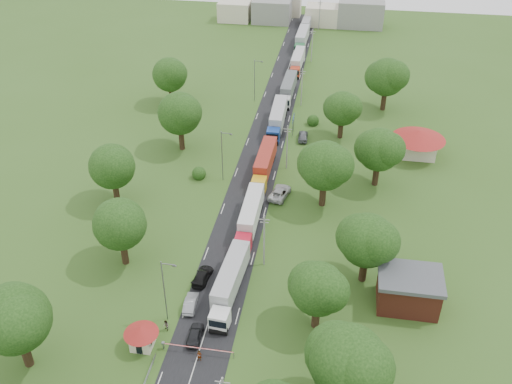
% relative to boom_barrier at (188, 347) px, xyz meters
% --- Properties ---
extents(ground, '(260.00, 260.00, 0.00)m').
position_rel_boom_barrier_xyz_m(ground, '(1.36, 25.00, -0.89)').
color(ground, '#33551C').
rests_on(ground, ground).
extents(road, '(8.00, 200.00, 0.04)m').
position_rel_boom_barrier_xyz_m(road, '(1.36, 45.00, -0.89)').
color(road, black).
rests_on(road, ground).
extents(boom_barrier, '(9.22, 0.35, 1.18)m').
position_rel_boom_barrier_xyz_m(boom_barrier, '(0.00, 0.00, 0.00)').
color(boom_barrier, slate).
rests_on(boom_barrier, ground).
extents(guard_booth, '(4.40, 4.40, 3.45)m').
position_rel_boom_barrier_xyz_m(guard_booth, '(-5.84, -0.00, 1.27)').
color(guard_booth, beige).
rests_on(guard_booth, ground).
extents(info_sign, '(0.12, 3.10, 4.10)m').
position_rel_boom_barrier_xyz_m(info_sign, '(6.56, 60.00, 2.11)').
color(info_sign, slate).
rests_on(info_sign, ground).
extents(pole_1, '(1.60, 0.24, 9.00)m').
position_rel_boom_barrier_xyz_m(pole_1, '(6.86, 18.00, 3.79)').
color(pole_1, gray).
rests_on(pole_1, ground).
extents(pole_2, '(1.60, 0.24, 9.00)m').
position_rel_boom_barrier_xyz_m(pole_2, '(6.86, 46.00, 3.79)').
color(pole_2, gray).
rests_on(pole_2, ground).
extents(pole_3, '(1.60, 0.24, 9.00)m').
position_rel_boom_barrier_xyz_m(pole_3, '(6.86, 74.00, 3.79)').
color(pole_3, gray).
rests_on(pole_3, ground).
extents(pole_4, '(1.60, 0.24, 9.00)m').
position_rel_boom_barrier_xyz_m(pole_4, '(6.86, 102.00, 3.79)').
color(pole_4, gray).
rests_on(pole_4, ground).
extents(pole_5, '(1.60, 0.24, 9.00)m').
position_rel_boom_barrier_xyz_m(pole_5, '(6.86, 130.00, 3.79)').
color(pole_5, gray).
rests_on(pole_5, ground).
extents(lamp_0, '(2.03, 0.22, 10.00)m').
position_rel_boom_barrier_xyz_m(lamp_0, '(-3.99, 5.00, 4.66)').
color(lamp_0, slate).
rests_on(lamp_0, ground).
extents(lamp_1, '(2.03, 0.22, 10.00)m').
position_rel_boom_barrier_xyz_m(lamp_1, '(-3.99, 40.00, 4.66)').
color(lamp_1, slate).
rests_on(lamp_1, ground).
extents(lamp_2, '(2.03, 0.22, 10.00)m').
position_rel_boom_barrier_xyz_m(lamp_2, '(-3.99, 75.00, 4.66)').
color(lamp_2, slate).
rests_on(lamp_2, ground).
extents(tree_1, '(9.60, 9.60, 12.05)m').
position_rel_boom_barrier_xyz_m(tree_1, '(19.34, -4.83, 6.96)').
color(tree_1, '#382616').
rests_on(tree_1, ground).
extents(tree_2, '(8.00, 8.00, 10.10)m').
position_rel_boom_barrier_xyz_m(tree_2, '(15.35, 7.14, 5.70)').
color(tree_2, '#382616').
rests_on(tree_2, ground).
extents(tree_3, '(8.80, 8.80, 11.07)m').
position_rel_boom_barrier_xyz_m(tree_3, '(21.35, 17.16, 6.33)').
color(tree_3, '#382616').
rests_on(tree_3, ground).
extents(tree_4, '(9.60, 9.60, 12.05)m').
position_rel_boom_barrier_xyz_m(tree_4, '(14.34, 35.17, 6.96)').
color(tree_4, '#382616').
rests_on(tree_4, ground).
extents(tree_5, '(8.80, 8.80, 11.07)m').
position_rel_boom_barrier_xyz_m(tree_5, '(23.35, 43.16, 6.33)').
color(tree_5, '#382616').
rests_on(tree_5, ground).
extents(tree_6, '(8.00, 8.00, 10.10)m').
position_rel_boom_barrier_xyz_m(tree_6, '(16.35, 60.14, 5.70)').
color(tree_6, '#382616').
rests_on(tree_6, ground).
extents(tree_7, '(9.60, 9.60, 12.05)m').
position_rel_boom_barrier_xyz_m(tree_7, '(25.34, 75.17, 6.96)').
color(tree_7, '#382616').
rests_on(tree_7, ground).
extents(tree_9, '(9.60, 9.60, 12.05)m').
position_rel_boom_barrier_xyz_m(tree_9, '(-18.66, -4.83, 6.96)').
color(tree_9, '#382616').
rests_on(tree_9, ground).
extents(tree_10, '(8.80, 8.80, 11.07)m').
position_rel_boom_barrier_xyz_m(tree_10, '(-13.65, 15.16, 6.33)').
color(tree_10, '#382616').
rests_on(tree_10, ground).
extents(tree_11, '(8.80, 8.80, 11.07)m').
position_rel_boom_barrier_xyz_m(tree_11, '(-20.65, 30.16, 6.33)').
color(tree_11, '#382616').
rests_on(tree_11, ground).
extents(tree_12, '(9.60, 9.60, 12.05)m').
position_rel_boom_barrier_xyz_m(tree_12, '(-14.66, 50.17, 6.96)').
color(tree_12, '#382616').
rests_on(tree_12, ground).
extents(tree_13, '(8.80, 8.80, 11.07)m').
position_rel_boom_barrier_xyz_m(tree_13, '(-22.65, 70.16, 6.33)').
color(tree_13, '#382616').
rests_on(tree_13, ground).
extents(house_brick, '(8.60, 6.60, 5.20)m').
position_rel_boom_barrier_xyz_m(house_brick, '(27.36, 13.00, 1.76)').
color(house_brick, maroon).
rests_on(house_brick, ground).
extents(house_cream, '(10.08, 10.08, 5.80)m').
position_rel_boom_barrier_xyz_m(house_cream, '(31.36, 55.00, 2.75)').
color(house_cream, beige).
rests_on(house_cream, ground).
extents(distant_town, '(52.00, 8.00, 8.00)m').
position_rel_boom_barrier_xyz_m(distant_town, '(2.04, 135.00, 2.60)').
color(distant_town, gray).
rests_on(distant_town, ground).
extents(truck_0, '(3.34, 15.00, 4.14)m').
position_rel_boom_barrier_xyz_m(truck_0, '(3.12, 10.95, 1.31)').
color(truck_0, white).
rests_on(truck_0, ground).
extents(truck_1, '(2.60, 14.74, 4.09)m').
position_rel_boom_barrier_xyz_m(truck_1, '(3.26, 26.80, 1.28)').
color(truck_1, red).
rests_on(truck_1, ground).
extents(truck_2, '(2.73, 15.02, 4.16)m').
position_rel_boom_barrier_xyz_m(truck_2, '(3.04, 43.46, 1.32)').
color(truck_2, gold).
rests_on(truck_2, ground).
extents(truck_3, '(2.98, 15.64, 4.33)m').
position_rel_boom_barrier_xyz_m(truck_3, '(2.97, 62.24, 1.41)').
color(truck_3, navy).
rests_on(truck_3, ground).
extents(truck_4, '(2.73, 14.78, 4.09)m').
position_rel_boom_barrier_xyz_m(truck_4, '(3.35, 78.24, 1.28)').
color(truck_4, silver).
rests_on(truck_4, ground).
extents(truck_5, '(2.74, 14.30, 3.96)m').
position_rel_boom_barrier_xyz_m(truck_5, '(3.69, 96.31, 1.21)').
color(truck_5, '#BA321C').
rests_on(truck_5, ground).
extents(truck_6, '(2.97, 15.71, 4.35)m').
position_rel_boom_barrier_xyz_m(truck_6, '(3.13, 113.66, 1.42)').
color(truck_6, '#286B3E').
rests_on(truck_6, ground).
extents(truck_7, '(2.60, 13.57, 3.76)m').
position_rel_boom_barrier_xyz_m(truck_7, '(3.17, 128.15, 1.10)').
color(truck_7, '#A6A6A6').
rests_on(truck_7, ground).
extents(car_lane_front, '(1.89, 4.35, 1.46)m').
position_rel_boom_barrier_xyz_m(car_lane_front, '(0.36, 2.27, -0.16)').
color(car_lane_front, black).
rests_on(car_lane_front, ground).
extents(car_lane_mid, '(1.81, 4.44, 1.43)m').
position_rel_boom_barrier_xyz_m(car_lane_mid, '(-1.64, 7.65, -0.17)').
color(car_lane_mid, gray).
rests_on(car_lane_mid, ground).
extents(car_lane_rear, '(2.54, 5.19, 1.45)m').
position_rel_boom_barrier_xyz_m(car_lane_rear, '(-1.37, 13.20, -0.16)').
color(car_lane_rear, black).
rests_on(car_lane_rear, ground).
extents(car_verge_near, '(3.98, 6.44, 1.66)m').
position_rel_boom_barrier_xyz_m(car_verge_near, '(6.86, 36.26, -0.06)').
color(car_verge_near, silver).
rests_on(car_verge_near, ground).
extents(car_verge_far, '(2.18, 4.90, 1.64)m').
position_rel_boom_barrier_xyz_m(car_verge_far, '(8.86, 57.81, -0.07)').
color(car_verge_far, '#5B5F63').
rests_on(car_verge_far, ground).
extents(pedestrian_near, '(0.65, 0.48, 1.64)m').
position_rel_boom_barrier_xyz_m(pedestrian_near, '(1.77, -1.05, -0.07)').
color(pedestrian_near, gray).
rests_on(pedestrian_near, ground).
extents(pedestrian_booth, '(1.01, 1.04, 1.69)m').
position_rel_boom_barrier_xyz_m(pedestrian_booth, '(-3.69, 3.00, -0.04)').
color(pedestrian_booth, gray).
rests_on(pedestrian_booth, ground).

